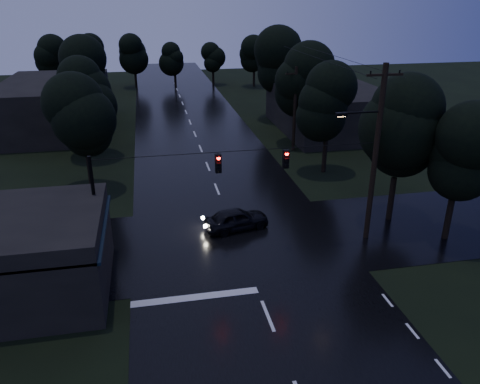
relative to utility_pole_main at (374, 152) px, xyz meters
name	(u,v)px	position (x,y,z in m)	size (l,w,h in m)	color
main_road	(201,149)	(-7.41, 19.00, -5.26)	(12.00, 120.00, 0.02)	black
cross_street	(238,241)	(-7.41, 1.00, -5.26)	(60.00, 9.00, 0.02)	black
building_far_right	(329,109)	(6.59, 23.00, -3.06)	(10.00, 14.00, 4.40)	black
building_far_left	(55,105)	(-21.41, 29.00, -2.76)	(10.00, 16.00, 5.00)	black
utility_pole_main	(374,152)	(0.00, 0.00, 0.00)	(3.50, 0.30, 10.00)	black
utility_pole_far	(295,108)	(0.89, 17.00, -1.38)	(2.00, 0.30, 7.50)	black
anchor_pole_left	(96,212)	(-14.91, 0.00, -2.26)	(0.18, 0.18, 6.00)	black
span_signals	(252,160)	(-6.85, -0.01, -0.01)	(15.00, 0.37, 1.12)	black
tree_corner_near	(401,127)	(2.59, 2.00, 0.74)	(4.48, 4.48, 9.44)	black
tree_corner_far	(461,153)	(4.59, -1.00, -0.02)	(3.92, 3.92, 8.26)	black
tree_left_a	(83,119)	(-16.41, 11.00, -0.02)	(3.92, 3.92, 8.26)	black
tree_left_b	(85,92)	(-17.01, 19.00, 0.36)	(4.20, 4.20, 8.85)	black
tree_left_c	(89,70)	(-17.61, 29.00, 0.74)	(4.48, 4.48, 9.44)	black
tree_right_a	(328,102)	(1.59, 11.00, 0.36)	(4.20, 4.20, 8.85)	black
tree_right_b	(303,80)	(2.19, 19.00, 0.74)	(4.48, 4.48, 9.44)	black
tree_right_c	(280,62)	(2.79, 29.00, 1.11)	(4.76, 4.76, 10.03)	black
car	(236,219)	(-7.18, 2.55, -4.59)	(1.57, 3.91, 1.33)	black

